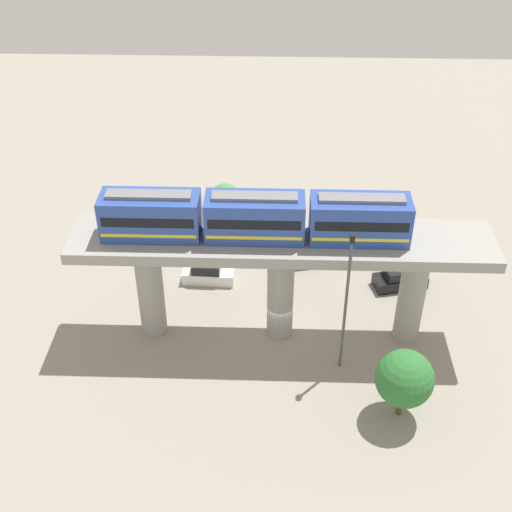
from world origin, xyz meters
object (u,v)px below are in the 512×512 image
object	(u,v)px
parked_car_black	(400,279)
signal_post	(346,298)
parked_car_blue	(302,255)
tree_near_viaduct	(225,199)
train	(255,217)
parked_car_white	(208,273)
tree_mid_lot	(404,379)

from	to	relation	value
parked_car_black	signal_post	size ratio (longest dim) A/B	0.40
parked_car_blue	tree_near_viaduct	xyz separation A→B (m)	(4.18, 6.76, 2.96)
train	parked_car_white	size ratio (longest dim) A/B	4.79
parked_car_white	tree_mid_lot	world-z (taller)	tree_mid_lot
tree_near_viaduct	parked_car_black	bearing A→B (deg)	-116.08
parked_car_white	tree_near_viaduct	distance (m)	7.57
parked_car_black	signal_post	world-z (taller)	signal_post
parked_car_black	signal_post	bearing A→B (deg)	135.56
tree_mid_lot	signal_post	size ratio (longest dim) A/B	0.46
train	signal_post	distance (m)	8.06
parked_car_black	tree_near_viaduct	world-z (taller)	tree_near_viaduct
tree_near_viaduct	signal_post	distance (m)	18.99
tree_near_viaduct	signal_post	size ratio (longest dim) A/B	0.45
parked_car_white	parked_car_black	xyz separation A→B (m)	(-0.25, -15.61, 0.00)
parked_car_black	parked_car_white	bearing A→B (deg)	74.95
parked_car_blue	parked_car_black	xyz separation A→B (m)	(-2.97, -7.86, 0.00)
train	parked_car_white	distance (m)	11.92
parked_car_blue	tree_mid_lot	size ratio (longest dim) A/B	0.88
parked_car_white	tree_near_viaduct	xyz separation A→B (m)	(6.90, -0.99, 2.96)
parked_car_white	parked_car_black	world-z (taller)	same
train	signal_post	xyz separation A→B (m)	(-3.40, -6.12, -3.99)
signal_post	tree_near_viaduct	bearing A→B (deg)	29.19
parked_car_blue	signal_post	size ratio (longest dim) A/B	0.40
parked_car_black	tree_mid_lot	world-z (taller)	tree_mid_lot
parked_car_blue	tree_near_viaduct	distance (m)	8.49
train	parked_car_white	bearing A→B (deg)	33.41
tree_mid_lot	tree_near_viaduct	bearing A→B (deg)	31.54
train	tree_mid_lot	size ratio (longest dim) A/B	4.03
tree_near_viaduct	tree_mid_lot	size ratio (longest dim) A/B	1.00
parked_car_blue	parked_car_white	world-z (taller)	same
signal_post	parked_car_black	bearing A→B (deg)	-30.33
parked_car_white	parked_car_blue	bearing A→B (deg)	-68.05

